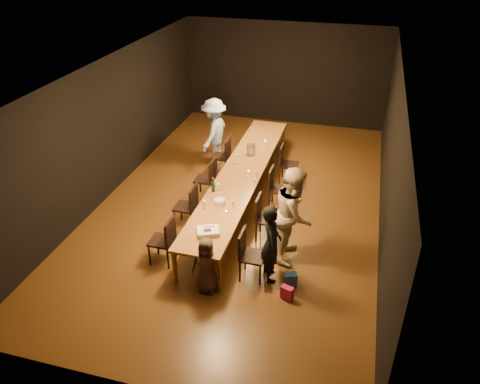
% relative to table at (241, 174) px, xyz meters
% --- Properties ---
extents(ground, '(10.00, 10.00, 0.00)m').
position_rel_table_xyz_m(ground, '(0.00, 0.00, -0.70)').
color(ground, '#452911').
rests_on(ground, ground).
extents(room_shell, '(6.04, 10.04, 3.02)m').
position_rel_table_xyz_m(room_shell, '(0.00, 0.00, 1.38)').
color(room_shell, black).
rests_on(room_shell, ground).
extents(table, '(0.90, 6.00, 0.75)m').
position_rel_table_xyz_m(table, '(0.00, 0.00, 0.00)').
color(table, brown).
rests_on(table, ground).
extents(chair_right_0, '(0.42, 0.42, 0.93)m').
position_rel_table_xyz_m(chair_right_0, '(0.85, -2.40, -0.24)').
color(chair_right_0, black).
rests_on(chair_right_0, ground).
extents(chair_right_1, '(0.42, 0.42, 0.93)m').
position_rel_table_xyz_m(chair_right_1, '(0.85, -1.20, -0.24)').
color(chair_right_1, black).
rests_on(chair_right_1, ground).
extents(chair_right_2, '(0.42, 0.42, 0.93)m').
position_rel_table_xyz_m(chair_right_2, '(0.85, 0.00, -0.24)').
color(chair_right_2, black).
rests_on(chair_right_2, ground).
extents(chair_right_3, '(0.42, 0.42, 0.93)m').
position_rel_table_xyz_m(chair_right_3, '(0.85, 1.20, -0.24)').
color(chair_right_3, black).
rests_on(chair_right_3, ground).
extents(chair_left_0, '(0.42, 0.42, 0.93)m').
position_rel_table_xyz_m(chair_left_0, '(-0.85, -2.40, -0.24)').
color(chair_left_0, black).
rests_on(chair_left_0, ground).
extents(chair_left_1, '(0.42, 0.42, 0.93)m').
position_rel_table_xyz_m(chair_left_1, '(-0.85, -1.20, -0.24)').
color(chair_left_1, black).
rests_on(chair_left_1, ground).
extents(chair_left_2, '(0.42, 0.42, 0.93)m').
position_rel_table_xyz_m(chair_left_2, '(-0.85, 0.00, -0.24)').
color(chair_left_2, black).
rests_on(chair_left_2, ground).
extents(chair_left_3, '(0.42, 0.42, 0.93)m').
position_rel_table_xyz_m(chair_left_3, '(-0.85, 1.20, -0.24)').
color(chair_left_3, black).
rests_on(chair_left_3, ground).
extents(woman_birthday, '(0.51, 0.62, 1.47)m').
position_rel_table_xyz_m(woman_birthday, '(1.15, -2.33, 0.03)').
color(woman_birthday, black).
rests_on(woman_birthday, ground).
extents(woman_tan, '(0.70, 0.89, 1.83)m').
position_rel_table_xyz_m(woman_tan, '(1.41, -1.60, 0.21)').
color(woman_tan, beige).
rests_on(woman_tan, ground).
extents(man_blue, '(0.75, 1.18, 1.73)m').
position_rel_table_xyz_m(man_blue, '(-1.15, 1.66, 0.16)').
color(man_blue, '#97B2EA').
rests_on(man_blue, ground).
extents(child, '(0.52, 0.35, 1.05)m').
position_rel_table_xyz_m(child, '(0.19, -2.93, -0.18)').
color(child, '#413124').
rests_on(child, ground).
extents(gift_bag_red, '(0.23, 0.17, 0.24)m').
position_rel_table_xyz_m(gift_bag_red, '(1.54, -2.79, -0.58)').
color(gift_bag_red, '#B61B47').
rests_on(gift_bag_red, ground).
extents(gift_bag_blue, '(0.25, 0.21, 0.27)m').
position_rel_table_xyz_m(gift_bag_blue, '(1.54, -2.47, -0.57)').
color(gift_bag_blue, '#2852AF').
rests_on(gift_bag_blue, ground).
extents(birthday_cake, '(0.47, 0.43, 0.09)m').
position_rel_table_xyz_m(birthday_cake, '(0.04, -2.35, 0.09)').
color(birthday_cake, white).
rests_on(birthday_cake, table).
extents(plate_stack, '(0.26, 0.26, 0.12)m').
position_rel_table_xyz_m(plate_stack, '(-0.05, -1.41, 0.11)').
color(plate_stack, silver).
rests_on(plate_stack, table).
extents(champagne_bottle, '(0.10, 0.10, 0.32)m').
position_rel_table_xyz_m(champagne_bottle, '(-0.33, -0.95, 0.21)').
color(champagne_bottle, black).
rests_on(champagne_bottle, table).
extents(ice_bucket, '(0.24, 0.24, 0.23)m').
position_rel_table_xyz_m(ice_bucket, '(-0.02, 0.93, 0.16)').
color(ice_bucket, '#A5A6AA').
rests_on(ice_bucket, table).
extents(wineglass_0, '(0.06, 0.06, 0.21)m').
position_rel_table_xyz_m(wineglass_0, '(-0.26, -1.67, 0.15)').
color(wineglass_0, beige).
rests_on(wineglass_0, table).
extents(wineglass_1, '(0.06, 0.06, 0.21)m').
position_rel_table_xyz_m(wineglass_1, '(0.23, -1.50, 0.15)').
color(wineglass_1, beige).
rests_on(wineglass_1, table).
extents(wineglass_2, '(0.06, 0.06, 0.21)m').
position_rel_table_xyz_m(wineglass_2, '(-0.22, -0.96, 0.15)').
color(wineglass_2, silver).
rests_on(wineglass_2, table).
extents(wineglass_3, '(0.06, 0.06, 0.21)m').
position_rel_table_xyz_m(wineglass_3, '(0.37, -0.23, 0.15)').
color(wineglass_3, beige).
rests_on(wineglass_3, table).
extents(wineglass_4, '(0.06, 0.06, 0.21)m').
position_rel_table_xyz_m(wineglass_4, '(-0.22, 0.43, 0.15)').
color(wineglass_4, silver).
rests_on(wineglass_4, table).
extents(wineglass_5, '(0.06, 0.06, 0.21)m').
position_rel_table_xyz_m(wineglass_5, '(0.27, 1.27, 0.15)').
color(wineglass_5, silver).
rests_on(wineglass_5, table).
extents(tealight_near, '(0.05, 0.05, 0.03)m').
position_rel_table_xyz_m(tealight_near, '(0.15, -1.64, 0.06)').
color(tealight_near, '#B2B7B2').
rests_on(tealight_near, table).
extents(tealight_mid, '(0.05, 0.05, 0.03)m').
position_rel_table_xyz_m(tealight_mid, '(0.15, 0.04, 0.06)').
color(tealight_mid, '#B2B7B2').
rests_on(tealight_mid, table).
extents(tealight_far, '(0.05, 0.05, 0.03)m').
position_rel_table_xyz_m(tealight_far, '(0.15, 1.69, 0.06)').
color(tealight_far, '#B2B7B2').
rests_on(tealight_far, table).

